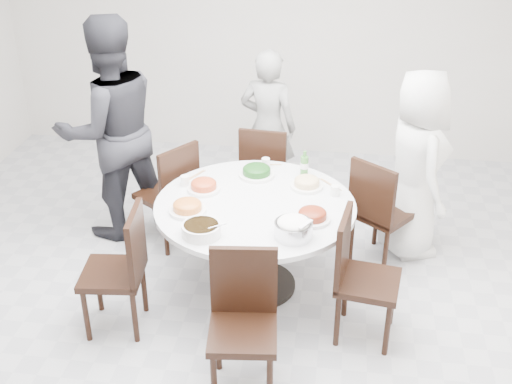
# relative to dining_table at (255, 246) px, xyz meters

# --- Properties ---
(floor) EXTENTS (6.00, 6.00, 0.01)m
(floor) POSITION_rel_dining_table_xyz_m (-0.13, -0.35, -0.38)
(floor) COLOR #B5B6BB
(floor) RESTS_ON ground
(wall_back) EXTENTS (6.00, 0.01, 2.80)m
(wall_back) POSITION_rel_dining_table_xyz_m (-0.13, 2.65, 1.02)
(wall_back) COLOR silver
(wall_back) RESTS_ON ground
(dining_table) EXTENTS (1.50, 1.50, 0.75)m
(dining_table) POSITION_rel_dining_table_xyz_m (0.00, 0.00, 0.00)
(dining_table) COLOR white
(dining_table) RESTS_ON floor
(chair_ne) EXTENTS (0.59, 0.59, 0.95)m
(chair_ne) POSITION_rel_dining_table_xyz_m (0.98, 0.52, 0.10)
(chair_ne) COLOR black
(chair_ne) RESTS_ON floor
(chair_n) EXTENTS (0.46, 0.46, 0.95)m
(chair_n) POSITION_rel_dining_table_xyz_m (-0.05, 1.10, 0.10)
(chair_n) COLOR black
(chair_n) RESTS_ON floor
(chair_nw) EXTENTS (0.58, 0.58, 0.95)m
(chair_nw) POSITION_rel_dining_table_xyz_m (-0.85, 0.57, 0.10)
(chair_nw) COLOR black
(chair_nw) RESTS_ON floor
(chair_sw) EXTENTS (0.46, 0.46, 0.95)m
(chair_sw) POSITION_rel_dining_table_xyz_m (-0.92, -0.61, 0.10)
(chair_sw) COLOR black
(chair_sw) RESTS_ON floor
(chair_s) EXTENTS (0.46, 0.46, 0.95)m
(chair_s) POSITION_rel_dining_table_xyz_m (0.08, -1.10, 0.10)
(chair_s) COLOR black
(chair_s) RESTS_ON floor
(chair_se) EXTENTS (0.48, 0.48, 0.95)m
(chair_se) POSITION_rel_dining_table_xyz_m (0.85, -0.46, 0.10)
(chair_se) COLOR black
(chair_se) RESTS_ON floor
(diner_right) EXTENTS (0.73, 0.90, 1.60)m
(diner_right) POSITION_rel_dining_table_xyz_m (1.22, 0.73, 0.42)
(diner_right) COLOR silver
(diner_right) RESTS_ON floor
(diner_middle) EXTENTS (0.61, 0.46, 1.50)m
(diner_middle) POSITION_rel_dining_table_xyz_m (-0.09, 1.48, 0.37)
(diner_middle) COLOR black
(diner_middle) RESTS_ON floor
(diner_left) EXTENTS (1.20, 1.16, 1.95)m
(diner_left) POSITION_rel_dining_table_xyz_m (-1.33, 0.70, 0.60)
(diner_left) COLOR black
(diner_left) RESTS_ON floor
(dish_greens) EXTENTS (0.29, 0.29, 0.07)m
(dish_greens) POSITION_rel_dining_table_xyz_m (-0.05, 0.45, 0.41)
(dish_greens) COLOR white
(dish_greens) RESTS_ON dining_table
(dish_pale) EXTENTS (0.25, 0.25, 0.07)m
(dish_pale) POSITION_rel_dining_table_xyz_m (0.36, 0.30, 0.41)
(dish_pale) COLOR white
(dish_pale) RESTS_ON dining_table
(dish_orange) EXTENTS (0.25, 0.25, 0.07)m
(dish_orange) POSITION_rel_dining_table_xyz_m (-0.42, 0.15, 0.41)
(dish_orange) COLOR white
(dish_orange) RESTS_ON dining_table
(dish_redbrown) EXTENTS (0.26, 0.26, 0.06)m
(dish_redbrown) POSITION_rel_dining_table_xyz_m (0.44, -0.19, 0.41)
(dish_redbrown) COLOR white
(dish_redbrown) RESTS_ON dining_table
(dish_tofu) EXTENTS (0.27, 0.27, 0.07)m
(dish_tofu) POSITION_rel_dining_table_xyz_m (-0.47, -0.20, 0.41)
(dish_tofu) COLOR white
(dish_tofu) RESTS_ON dining_table
(rice_bowl) EXTENTS (0.26, 0.26, 0.11)m
(rice_bowl) POSITION_rel_dining_table_xyz_m (0.32, -0.42, 0.43)
(rice_bowl) COLOR silver
(rice_bowl) RESTS_ON dining_table
(soup_bowl) EXTENTS (0.27, 0.27, 0.08)m
(soup_bowl) POSITION_rel_dining_table_xyz_m (-0.30, -0.49, 0.42)
(soup_bowl) COLOR white
(soup_bowl) RESTS_ON dining_table
(beverage_bottle) EXTENTS (0.06, 0.06, 0.22)m
(beverage_bottle) POSITION_rel_dining_table_xyz_m (0.33, 0.50, 0.48)
(beverage_bottle) COLOR #3A7B31
(beverage_bottle) RESTS_ON dining_table
(tea_cups) EXTENTS (0.07, 0.07, 0.08)m
(tea_cups) POSITION_rel_dining_table_xyz_m (-0.02, 0.65, 0.42)
(tea_cups) COLOR white
(tea_cups) RESTS_ON dining_table
(chopsticks) EXTENTS (0.24, 0.04, 0.01)m
(chopsticks) POSITION_rel_dining_table_xyz_m (0.03, 0.67, 0.38)
(chopsticks) COLOR tan
(chopsticks) RESTS_ON dining_table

